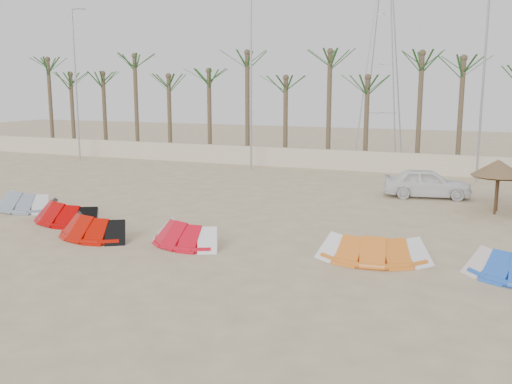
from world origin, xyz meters
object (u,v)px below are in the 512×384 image
at_px(parasol_left, 499,169).
at_px(kite_red_left, 71,211).
at_px(kite_red_right, 188,232).
at_px(kite_grey, 26,200).
at_px(kite_red_mid, 96,225).
at_px(kite_orange, 375,246).
at_px(car, 427,183).
at_px(parasol_mid, 498,168).

bearing_deg(parasol_left, kite_red_left, -152.19).
distance_m(kite_red_left, kite_red_right, 6.23).
relative_size(kite_grey, kite_red_mid, 0.95).
distance_m(kite_red_mid, kite_orange, 10.09).
bearing_deg(car, kite_orange, 167.52).
distance_m(kite_red_left, parasol_left, 18.43).
relative_size(kite_red_right, parasol_mid, 1.38).
height_order(parasol_left, parasol_mid, parasol_mid).
relative_size(kite_orange, parasol_mid, 1.49).
relative_size(kite_orange, car, 0.84).
height_order(kite_orange, parasol_left, parasol_left).
bearing_deg(kite_red_right, kite_red_left, 168.68).
bearing_deg(parasol_left, kite_red_right, -135.99).
distance_m(kite_red_left, kite_red_mid, 3.00).
distance_m(kite_orange, car, 11.27).
distance_m(kite_red_right, kite_orange, 6.48).
distance_m(kite_grey, parasol_mid, 20.75).
bearing_deg(kite_grey, kite_red_left, -17.38).
xyz_separation_m(kite_red_right, kite_orange, (6.45, 0.65, 0.00)).
distance_m(kite_red_mid, parasol_mid, 16.67).
bearing_deg(kite_grey, kite_red_right, -13.52).
relative_size(kite_red_left, kite_red_mid, 1.15).
xyz_separation_m(kite_red_left, kite_orange, (12.56, -0.58, -0.00)).
height_order(kite_grey, parasol_mid, parasol_mid).
relative_size(kite_red_mid, car, 0.80).
bearing_deg(parasol_left, car, 146.54).
distance_m(kite_red_left, kite_orange, 12.57).
bearing_deg(kite_red_left, car, 39.30).
bearing_deg(kite_red_left, kite_red_right, -11.32).
bearing_deg(kite_red_left, kite_orange, -2.63).
height_order(kite_red_mid, kite_orange, same).
bearing_deg(parasol_left, kite_grey, -159.06).
height_order(kite_grey, kite_red_left, same).
bearing_deg(kite_red_right, kite_orange, 5.73).
xyz_separation_m(kite_grey, kite_red_left, (3.38, -1.06, 0.00)).
bearing_deg(car, kite_red_mid, 129.47).
xyz_separation_m(kite_red_mid, kite_red_right, (3.58, 0.40, -0.00)).
bearing_deg(kite_red_right, parasol_mid, 41.94).
xyz_separation_m(kite_red_right, parasol_left, (10.14, 9.79, 1.46)).
height_order(kite_red_mid, parasol_left, parasol_left).
bearing_deg(kite_red_right, kite_red_mid, -173.64).
bearing_deg(kite_red_right, kite_grey, 166.48).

